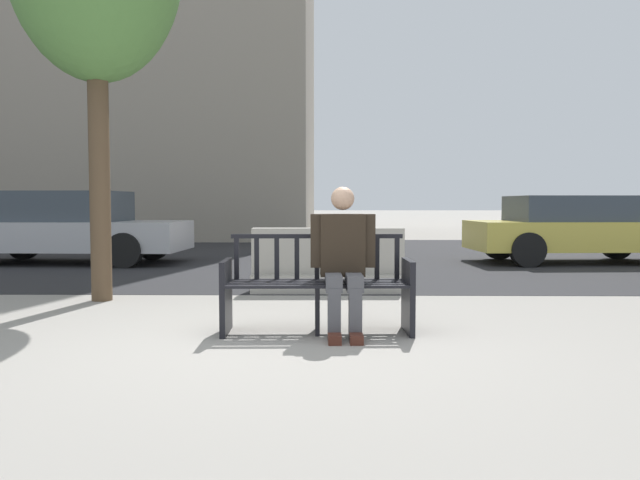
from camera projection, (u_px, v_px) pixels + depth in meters
name	position (u px, v px, depth m)	size (l,w,h in m)	color
ground_plane	(252.00, 343.00, 5.20)	(200.00, 200.00, 0.00)	gray
street_asphalt	(301.00, 256.00, 13.89)	(120.00, 12.00, 0.01)	#28282B
street_bench	(317.00, 289.00, 5.62)	(1.71, 0.58, 0.88)	black
seated_person	(343.00, 257.00, 5.55)	(0.58, 0.73, 1.31)	#2D2319
jersey_barrier_centre	(328.00, 266.00, 8.27)	(2.01, 0.72, 0.84)	#9E998E
car_taxi_near	(574.00, 229.00, 12.19)	(4.14, 2.01, 1.31)	#DBC64C
car_sedan_mid	(67.00, 227.00, 12.09)	(4.50, 1.96, 1.40)	#B7B7BC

